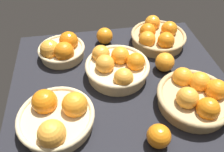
# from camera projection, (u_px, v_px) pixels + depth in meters

# --- Properties ---
(market_tray) EXTENTS (0.84, 0.72, 0.03)m
(market_tray) POSITION_uv_depth(u_px,v_px,m) (120.00, 82.00, 0.87)
(market_tray) COLOR black
(market_tray) RESTS_ON ground
(basket_far_right) EXTENTS (0.25, 0.25, 0.10)m
(basket_far_right) POSITION_uv_depth(u_px,v_px,m) (157.00, 36.00, 1.00)
(basket_far_right) COLOR tan
(basket_far_right) RESTS_ON market_tray
(basket_center) EXTENTS (0.25, 0.25, 0.11)m
(basket_center) POSITION_uv_depth(u_px,v_px,m) (117.00, 67.00, 0.85)
(basket_center) COLOR #D3BC8C
(basket_center) RESTS_ON market_tray
(basket_near_left) EXTENTS (0.25, 0.25, 0.10)m
(basket_near_left) POSITION_uv_depth(u_px,v_px,m) (57.00, 117.00, 0.69)
(basket_near_left) COLOR #D3BC8C
(basket_near_left) RESTS_ON market_tray
(basket_far_left) EXTENTS (0.20, 0.20, 0.10)m
(basket_far_left) POSITION_uv_depth(u_px,v_px,m) (62.00, 49.00, 0.93)
(basket_far_left) COLOR #D3BC8C
(basket_far_left) RESTS_ON market_tray
(basket_near_right) EXTENTS (0.26, 0.26, 0.10)m
(basket_near_right) POSITION_uv_depth(u_px,v_px,m) (195.00, 96.00, 0.75)
(basket_near_right) COLOR tan
(basket_near_right) RESTS_ON market_tray
(loose_orange_front_gap) EXTENTS (0.08, 0.08, 0.08)m
(loose_orange_front_gap) POSITION_uv_depth(u_px,v_px,m) (105.00, 36.00, 1.01)
(loose_orange_front_gap) COLOR orange
(loose_orange_front_gap) RESTS_ON market_tray
(loose_orange_back_gap) EXTENTS (0.07, 0.07, 0.07)m
(loose_orange_back_gap) POSITION_uv_depth(u_px,v_px,m) (159.00, 136.00, 0.64)
(loose_orange_back_gap) COLOR orange
(loose_orange_back_gap) RESTS_ON market_tray
(loose_orange_side_gap) EXTENTS (0.08, 0.08, 0.08)m
(loose_orange_side_gap) POSITION_uv_depth(u_px,v_px,m) (165.00, 62.00, 0.88)
(loose_orange_side_gap) COLOR orange
(loose_orange_side_gap) RESTS_ON market_tray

